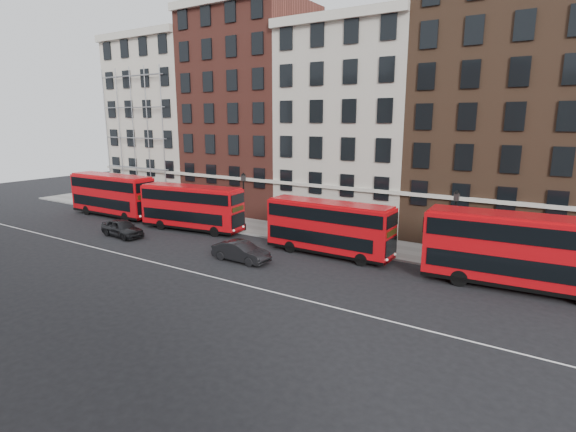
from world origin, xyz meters
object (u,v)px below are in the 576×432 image
Objects in this scene: car_front at (241,251)px; bus_b at (191,207)px; bus_c at (329,227)px; bus_d at (519,250)px; car_rear at (122,228)px; bus_a at (112,194)px.

bus_b is at bearing 63.65° from car_front.
bus_c is (14.29, 0.00, -0.03)m from bus_b.
bus_d is at bearing -74.57° from car_front.
bus_c is at bearing 175.89° from bus_d.
bus_c is 2.17× the size of car_rear.
bus_a is 1.04× the size of bus_b.
car_rear is 1.02× the size of car_front.
car_rear is (-3.55, -4.99, -1.47)m from bus_b.
bus_c is 12.88m from bus_d.
bus_b is 0.91× the size of bus_d.
bus_d is (38.82, -0.00, 0.09)m from bus_a.
car_front is at bearing -34.15° from bus_b.
bus_d reaches higher than car_rear.
bus_a is 25.94m from bus_c.
car_rear is at bearing -174.87° from bus_d.
bus_b is 2.29× the size of car_front.
bus_a reaches higher than bus_b.
car_front is at bearing -84.05° from car_rear.
bus_c is 6.84m from car_front.
car_rear is at bearing -133.12° from bus_b.
bus_a is 2.38× the size of car_front.
bus_a is at bearing 77.37° from car_front.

